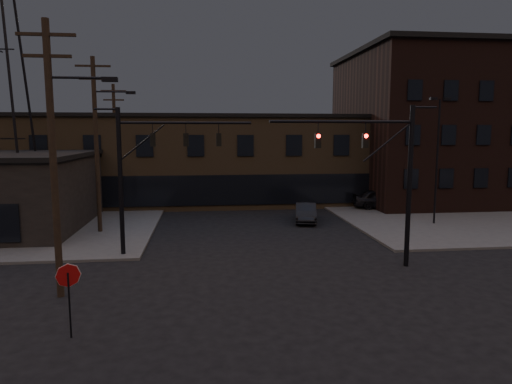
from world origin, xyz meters
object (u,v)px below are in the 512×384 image
at_px(traffic_signal_far, 145,164).
at_px(parked_car_lot_a, 382,199).
at_px(traffic_signal_near, 388,169).
at_px(parked_car_lot_b, 436,201).
at_px(car_crossing, 306,213).
at_px(stop_sign, 68,283).

bearing_deg(traffic_signal_far, parked_car_lot_a, 34.68).
relative_size(traffic_signal_near, parked_car_lot_b, 1.59).
bearing_deg(traffic_signal_far, traffic_signal_near, -16.17).
xyz_separation_m(traffic_signal_near, parked_car_lot_a, (6.41, 16.29, -3.94)).
relative_size(parked_car_lot_a, car_crossing, 1.14).
height_order(parked_car_lot_b, car_crossing, parked_car_lot_b).
distance_m(parked_car_lot_a, parked_car_lot_b, 4.53).
distance_m(traffic_signal_far, parked_car_lot_a, 22.84).
bearing_deg(traffic_signal_far, stop_sign, -97.32).
distance_m(stop_sign, parked_car_lot_b, 32.36).
relative_size(traffic_signal_near, parked_car_lot_a, 1.63).
distance_m(traffic_signal_far, car_crossing, 14.27).
xyz_separation_m(traffic_signal_far, car_crossing, (10.75, 8.35, -4.30)).
bearing_deg(car_crossing, traffic_signal_near, -71.86).
bearing_deg(traffic_signal_near, parked_car_lot_a, 68.51).
bearing_deg(traffic_signal_near, stop_sign, -154.10).
bearing_deg(parked_car_lot_a, stop_sign, 148.06).
xyz_separation_m(traffic_signal_near, car_crossing, (-1.33, 11.85, -4.22)).
xyz_separation_m(traffic_signal_near, stop_sign, (-13.36, -6.49, -3.09)).
bearing_deg(car_crossing, parked_car_lot_a, 41.62).
height_order(parked_car_lot_a, car_crossing, parked_car_lot_a).
bearing_deg(traffic_signal_far, parked_car_lot_b, 26.84).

